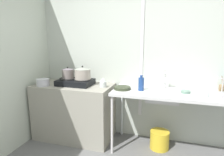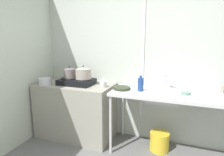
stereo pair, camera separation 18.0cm
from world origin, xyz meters
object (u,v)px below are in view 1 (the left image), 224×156
at_px(percolator, 103,82).
at_px(bucket_on_floor, 159,140).
at_px(sink_basin, 162,96).
at_px(small_bowl_on_drainboard, 186,92).
at_px(frying_pan, 122,88).
at_px(cup_by_rack, 206,94).
at_px(pot_on_left_burner, 68,73).
at_px(pot_beside_stove, 43,82).
at_px(bottle_by_sink, 141,84).
at_px(utensil_jar, 222,88).
at_px(faucet, 165,76).
at_px(stove, 75,82).
at_px(pot_on_right_burner, 83,73).

distance_m(percolator, bucket_on_floor, 1.22).
bearing_deg(sink_basin, small_bowl_on_drainboard, 2.46).
bearing_deg(frying_pan, cup_by_rack, -2.82).
bearing_deg(pot_on_left_burner, sink_basin, -0.48).
relative_size(pot_beside_stove, bottle_by_sink, 0.89).
xyz_separation_m(percolator, utensil_jar, (1.69, 0.29, -0.03)).
relative_size(pot_beside_stove, faucet, 0.66).
bearing_deg(stove, pot_beside_stove, -156.29).
height_order(percolator, faucet, faucet).
distance_m(pot_on_right_burner, bucket_on_floor, 1.56).
relative_size(sink_basin, cup_by_rack, 6.24).
height_order(pot_on_left_burner, small_bowl_on_drainboard, pot_on_left_burner).
bearing_deg(pot_on_left_burner, pot_on_right_burner, 0.00).
xyz_separation_m(pot_on_left_burner, percolator, (0.61, -0.02, -0.11)).
bearing_deg(stove, percolator, -1.96).
distance_m(stove, pot_beside_stove, 0.51).
distance_m(percolator, small_bowl_on_drainboard, 1.19).
xyz_separation_m(stove, frying_pan, (0.79, -0.05, -0.03)).
distance_m(pot_beside_stove, small_bowl_on_drainboard, 2.14).
bearing_deg(cup_by_rack, faucet, 154.20).
bearing_deg(percolator, faucet, 9.69).
height_order(pot_beside_stove, percolator, percolator).
distance_m(pot_on_left_burner, pot_on_right_burner, 0.26).
distance_m(cup_by_rack, bucket_on_floor, 0.98).
bearing_deg(percolator, cup_by_rack, -3.73).
bearing_deg(faucet, cup_by_rack, -25.80).
height_order(sink_basin, utensil_jar, utensil_jar).
bearing_deg(bucket_on_floor, stove, -178.47).
bearing_deg(pot_on_right_burner, cup_by_rack, -3.53).
xyz_separation_m(sink_basin, utensil_jar, (0.80, 0.29, 0.11)).
height_order(sink_basin, cup_by_rack, cup_by_rack).
height_order(pot_beside_stove, frying_pan, pot_beside_stove).
distance_m(sink_basin, bucket_on_floor, 0.70).
bearing_deg(cup_by_rack, percolator, 176.27).
height_order(faucet, utensil_jar, faucet).
bearing_deg(percolator, pot_beside_stove, -168.73).
distance_m(percolator, utensil_jar, 1.71).
distance_m(cup_by_rack, utensil_jar, 0.47).
height_order(pot_on_left_burner, percolator, pot_on_left_burner).
xyz_separation_m(faucet, cup_by_rack, (0.51, -0.25, -0.17)).
height_order(bottle_by_sink, bucket_on_floor, bottle_by_sink).
xyz_separation_m(pot_on_left_burner, bottle_by_sink, (1.19, -0.04, -0.09)).
bearing_deg(faucet, bottle_by_sink, -151.10).
bearing_deg(pot_beside_stove, sink_basin, 5.96).
distance_m(pot_on_right_burner, cup_by_rack, 1.78).
bearing_deg(sink_basin, pot_on_right_burner, 179.42).
xyz_separation_m(percolator, bucket_on_floor, (0.88, 0.05, -0.84)).
distance_m(faucet, small_bowl_on_drainboard, 0.36).
distance_m(faucet, cup_by_rack, 0.59).
xyz_separation_m(cup_by_rack, small_bowl_on_drainboard, (-0.23, 0.11, -0.02)).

